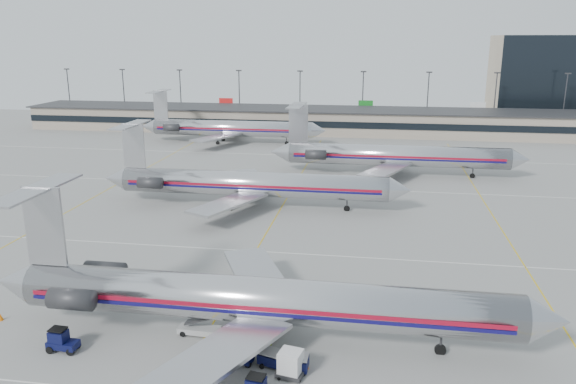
% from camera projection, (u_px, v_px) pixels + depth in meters
% --- Properties ---
extents(ground, '(260.00, 260.00, 0.00)m').
position_uv_depth(ground, '(234.00, 287.00, 56.01)').
color(ground, gray).
rests_on(ground, ground).
extents(apron_markings, '(160.00, 0.15, 0.02)m').
position_uv_depth(apron_markings, '(256.00, 251.00, 65.53)').
color(apron_markings, silver).
rests_on(apron_markings, ground).
extents(terminal, '(162.00, 17.00, 6.25)m').
position_uv_depth(terminal, '(326.00, 120.00, 148.50)').
color(terminal, gray).
rests_on(terminal, ground).
extents(light_mast_row, '(163.60, 0.40, 15.28)m').
position_uv_depth(light_mast_row, '(331.00, 95.00, 160.43)').
color(light_mast_row, '#38383D').
rests_on(light_mast_row, ground).
extents(distant_building, '(30.00, 20.00, 25.00)m').
position_uv_depth(distant_building, '(546.00, 79.00, 165.18)').
color(distant_building, tan).
rests_on(distant_building, ground).
extents(jet_foreground, '(47.19, 27.79, 12.35)m').
position_uv_depth(jet_foreground, '(252.00, 299.00, 45.53)').
color(jet_foreground, silver).
rests_on(jet_foreground, ground).
extents(jet_second_row, '(45.93, 27.04, 12.02)m').
position_uv_depth(jet_second_row, '(247.00, 183.00, 82.24)').
color(jet_second_row, silver).
rests_on(jet_second_row, ground).
extents(jet_third_row, '(46.15, 28.39, 12.62)m').
position_uv_depth(jet_third_row, '(391.00, 155.00, 101.34)').
color(jet_third_row, silver).
rests_on(jet_third_row, ground).
extents(jet_back_row, '(44.87, 27.60, 12.27)m').
position_uv_depth(jet_back_row, '(228.00, 128.00, 132.85)').
color(jet_back_row, silver).
rests_on(jet_back_row, ground).
extents(tug_left, '(2.45, 1.32, 1.94)m').
position_uv_depth(tug_left, '(61.00, 341.00, 44.39)').
color(tug_left, '#090C33').
rests_on(tug_left, ground).
extents(tug_center, '(2.24, 1.50, 1.67)m').
position_uv_depth(tug_center, '(238.00, 354.00, 42.69)').
color(tug_center, '#090C33').
rests_on(tug_center, ground).
extents(cart_inner, '(2.35, 1.94, 1.15)m').
position_uv_depth(cart_inner, '(273.00, 358.00, 42.48)').
color(cart_inner, '#090C33').
rests_on(cart_inner, ground).
extents(cart_outer, '(2.20, 1.52, 1.24)m').
position_uv_depth(cart_outer, '(294.00, 362.00, 41.82)').
color(cart_outer, '#090C33').
rests_on(cart_outer, ground).
extents(uld_container, '(2.21, 1.96, 2.03)m').
position_uv_depth(uld_container, '(291.00, 364.00, 41.00)').
color(uld_container, '#2D2D30').
rests_on(uld_container, ground).
extents(belt_loader, '(4.20, 1.40, 2.21)m').
position_uv_depth(belt_loader, '(200.00, 328.00, 46.88)').
color(belt_loader, '#9A9A9A').
rests_on(belt_loader, ground).
extents(ramp_worker_near, '(0.63, 0.65, 1.51)m').
position_uv_depth(ramp_worker_near, '(269.00, 339.00, 44.84)').
color(ramp_worker_near, '#91C912').
rests_on(ramp_worker_near, ground).
extents(ramp_worker_far, '(1.19, 1.13, 1.93)m').
position_uv_depth(ramp_worker_far, '(267.00, 344.00, 43.74)').
color(ramp_worker_far, '#A2C612').
rests_on(ramp_worker_far, ground).
extents(cone_right, '(0.62, 0.62, 0.68)m').
position_uv_depth(cone_right, '(306.00, 364.00, 42.15)').
color(cone_right, orange).
rests_on(cone_right, ground).
extents(cone_left, '(0.58, 0.58, 0.67)m').
position_uv_depth(cone_left, '(0.00, 317.00, 49.37)').
color(cone_left, orange).
rests_on(cone_left, ground).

